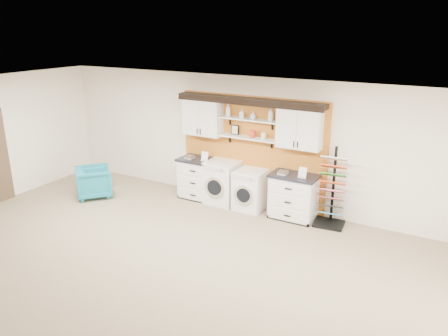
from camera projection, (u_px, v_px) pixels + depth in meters
The scene contains 22 objects.
floor at pixel (135, 290), 6.60m from camera, with size 10.00×10.00×0.00m, color #86745A.
ceiling at pixel (122, 106), 5.72m from camera, with size 10.00×10.00×0.00m, color white.
wall_back at pixel (252, 142), 9.47m from camera, with size 10.00×10.00×0.00m, color #F2E4D1.
accent_panel at pixel (251, 151), 9.51m from camera, with size 3.40×0.07×2.40m, color #B8681F.
upper_cabinet_left at pixel (203, 116), 9.68m from camera, with size 0.90×0.35×0.84m.
upper_cabinet_right at pixel (300, 128), 8.63m from camera, with size 0.90×0.35×0.84m.
shelf_lower at pixel (248, 138), 9.27m from camera, with size 1.32×0.28×0.03m, color white.
shelf_upper at pixel (249, 119), 9.14m from camera, with size 1.32×0.28×0.03m, color white.
crown_molding at pixel (249, 100), 9.03m from camera, with size 3.30×0.41×0.13m.
picture_frame at pixel (235, 130), 9.43m from camera, with size 0.18×0.02×0.22m.
canister_red at pixel (253, 134), 9.19m from camera, with size 0.11×0.11×0.16m, color red.
canister_cream at pixel (263, 136), 9.08m from camera, with size 0.10×0.10×0.14m, color silver.
base_cabinet_left at pixel (200, 178), 9.99m from camera, with size 0.96×0.66×0.94m.
base_cabinet_right at pixel (293, 196), 8.94m from camera, with size 0.96×0.66×0.94m.
washer at pixel (222, 182), 9.72m from camera, with size 0.68×0.71×0.96m.
dryer at pixel (251, 190), 9.40m from camera, with size 0.62×0.71×0.87m.
sample_rack at pixel (331, 201), 8.60m from camera, with size 0.62×0.53×1.59m.
armchair at pixel (94, 182), 10.11m from camera, with size 0.75×0.77×0.70m, color #157691.
soap_bottle_a at pixel (228, 110), 9.32m from camera, with size 0.10×0.10×0.27m, color silver.
soap_bottle_b at pixel (242, 113), 9.18m from camera, with size 0.09×0.09×0.20m, color silver.
soap_bottle_c at pixel (253, 115), 9.07m from camera, with size 0.13×0.13×0.16m, color silver.
soap_bottle_d at pixel (271, 114), 8.86m from camera, with size 0.11×0.11×0.29m, color silver.
Camera 1 is at (3.96, -4.30, 3.82)m, focal length 35.00 mm.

